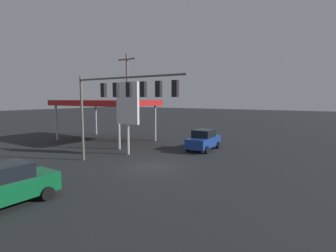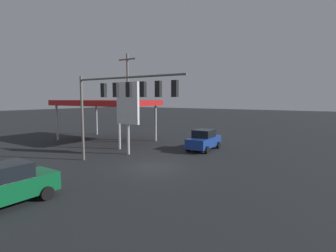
{
  "view_description": "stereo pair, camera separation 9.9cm",
  "coord_description": "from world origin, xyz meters",
  "px_view_note": "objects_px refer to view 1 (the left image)",
  "views": [
    {
      "loc": [
        -10.79,
        14.6,
        4.85
      ],
      "look_at": [
        0.0,
        -2.0,
        2.76
      ],
      "focal_mm": 28.0,
      "sensor_mm": 36.0,
      "label": 1
    },
    {
      "loc": [
        -10.88,
        14.55,
        4.85
      ],
      "look_at": [
        0.0,
        -2.0,
        2.76
      ],
      "focal_mm": 28.0,
      "sensor_mm": 36.0,
      "label": 2
    }
  ],
  "objects_px": {
    "sedan_far": "(5,185)",
    "sedan_waiting": "(204,140)",
    "traffic_signal_assembly": "(122,95)",
    "price_sign": "(128,105)",
    "utility_pole": "(127,96)"
  },
  "relations": [
    {
      "from": "sedan_far",
      "to": "sedan_waiting",
      "type": "bearing_deg",
      "value": 174.68
    },
    {
      "from": "sedan_far",
      "to": "traffic_signal_assembly",
      "type": "bearing_deg",
      "value": -178.24
    },
    {
      "from": "price_sign",
      "to": "sedan_far",
      "type": "relative_size",
      "value": 1.41
    },
    {
      "from": "price_sign",
      "to": "sedan_far",
      "type": "distance_m",
      "value": 12.14
    },
    {
      "from": "sedan_waiting",
      "to": "sedan_far",
      "type": "xyz_separation_m",
      "value": [
        1.87,
        16.73,
        0.0
      ]
    },
    {
      "from": "sedan_far",
      "to": "price_sign",
      "type": "bearing_deg",
      "value": -165.19
    },
    {
      "from": "utility_pole",
      "to": "traffic_signal_assembly",
      "type": "bearing_deg",
      "value": 129.89
    },
    {
      "from": "utility_pole",
      "to": "sedan_far",
      "type": "bearing_deg",
      "value": 113.79
    },
    {
      "from": "price_sign",
      "to": "sedan_waiting",
      "type": "distance_m",
      "value": 7.84
    },
    {
      "from": "traffic_signal_assembly",
      "to": "sedan_far",
      "type": "height_order",
      "value": "traffic_signal_assembly"
    },
    {
      "from": "sedan_waiting",
      "to": "price_sign",
      "type": "bearing_deg",
      "value": -42.83
    },
    {
      "from": "utility_pole",
      "to": "price_sign",
      "type": "bearing_deg",
      "value": 131.76
    },
    {
      "from": "sedan_waiting",
      "to": "traffic_signal_assembly",
      "type": "bearing_deg",
      "value": -14.44
    },
    {
      "from": "traffic_signal_assembly",
      "to": "utility_pole",
      "type": "distance_m",
      "value": 11.03
    },
    {
      "from": "traffic_signal_assembly",
      "to": "sedan_far",
      "type": "xyz_separation_m",
      "value": [
        -0.09,
        7.8,
        -4.14
      ]
    }
  ]
}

